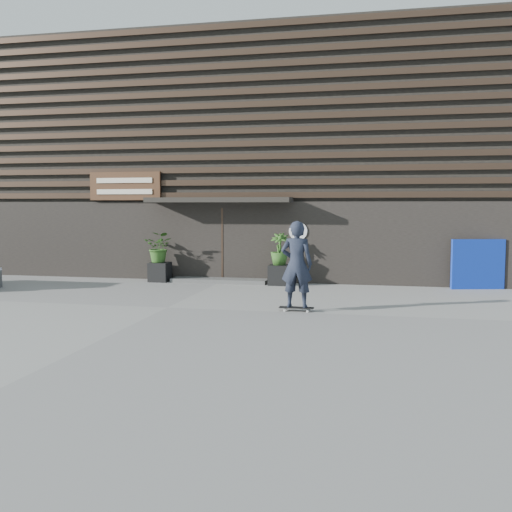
% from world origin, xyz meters
% --- Properties ---
extents(ground, '(80.00, 80.00, 0.00)m').
position_xyz_m(ground, '(0.00, 0.00, 0.00)').
color(ground, gray).
rests_on(ground, ground).
extents(entrance_step, '(3.00, 0.80, 0.12)m').
position_xyz_m(entrance_step, '(0.00, 4.60, 0.06)').
color(entrance_step, '#4A4A47').
rests_on(entrance_step, ground).
extents(planter_pot_left, '(0.60, 0.60, 0.60)m').
position_xyz_m(planter_pot_left, '(-1.90, 4.40, 0.30)').
color(planter_pot_left, black).
rests_on(planter_pot_left, ground).
extents(bamboo_left, '(0.86, 0.75, 0.96)m').
position_xyz_m(bamboo_left, '(-1.90, 4.40, 1.08)').
color(bamboo_left, '#2D591E').
rests_on(bamboo_left, planter_pot_left).
extents(planter_pot_right, '(0.60, 0.60, 0.60)m').
position_xyz_m(planter_pot_right, '(1.90, 4.40, 0.30)').
color(planter_pot_right, black).
rests_on(planter_pot_right, ground).
extents(bamboo_right, '(0.54, 0.54, 0.96)m').
position_xyz_m(bamboo_right, '(1.90, 4.40, 1.08)').
color(bamboo_right, '#2D591E').
rests_on(bamboo_right, planter_pot_right).
extents(blue_tarp, '(1.50, 0.49, 1.43)m').
position_xyz_m(blue_tarp, '(7.59, 4.70, 0.71)').
color(blue_tarp, '#0C279E').
rests_on(blue_tarp, ground).
extents(building, '(18.00, 11.00, 8.00)m').
position_xyz_m(building, '(-0.00, 9.96, 3.99)').
color(building, black).
rests_on(building, ground).
extents(skateboarder, '(0.78, 0.47, 2.04)m').
position_xyz_m(skateboarder, '(3.02, 0.15, 1.06)').
color(skateboarder, black).
rests_on(skateboarder, ground).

